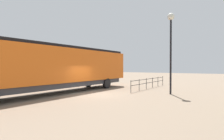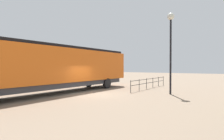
{
  "view_description": "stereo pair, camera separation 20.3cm",
  "coord_description": "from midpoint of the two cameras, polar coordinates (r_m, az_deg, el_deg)",
  "views": [
    {
      "loc": [
        10.14,
        -12.01,
        2.32
      ],
      "look_at": [
        -0.19,
        2.95,
        2.02
      ],
      "focal_mm": 29.58,
      "sensor_mm": 36.0,
      "label": 1
    },
    {
      "loc": [
        10.3,
        -11.89,
        2.32
      ],
      "look_at": [
        -0.19,
        2.95,
        2.02
      ],
      "focal_mm": 29.58,
      "sensor_mm": 36.0,
      "label": 2
    }
  ],
  "objects": [
    {
      "name": "platform_fence",
      "position": [
        20.51,
        11.88,
        -3.55
      ],
      "size": [
        0.05,
        8.47,
        1.12
      ],
      "color": "black",
      "rests_on": "ground_plane"
    },
    {
      "name": "ground_plane",
      "position": [
        15.89,
        -5.27,
        -7.46
      ],
      "size": [
        120.0,
        120.0,
        0.0
      ],
      "primitive_type": "plane",
      "color": "#84705B"
    },
    {
      "name": "locomotive",
      "position": [
        17.15,
        -15.52,
        1.01
      ],
      "size": [
        3.0,
        17.95,
        4.19
      ],
      "color": "orange",
      "rests_on": "ground_plane"
    },
    {
      "name": "lamp_post",
      "position": [
        16.66,
        18.03,
        10.5
      ],
      "size": [
        0.59,
        0.59,
        6.89
      ],
      "color": "black",
      "rests_on": "ground_plane"
    }
  ]
}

